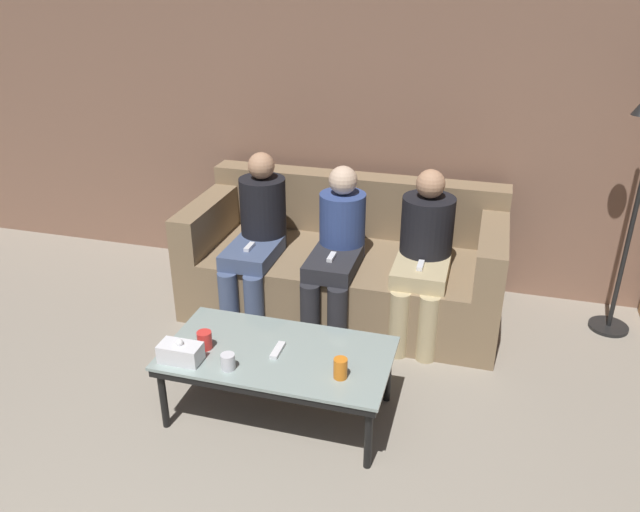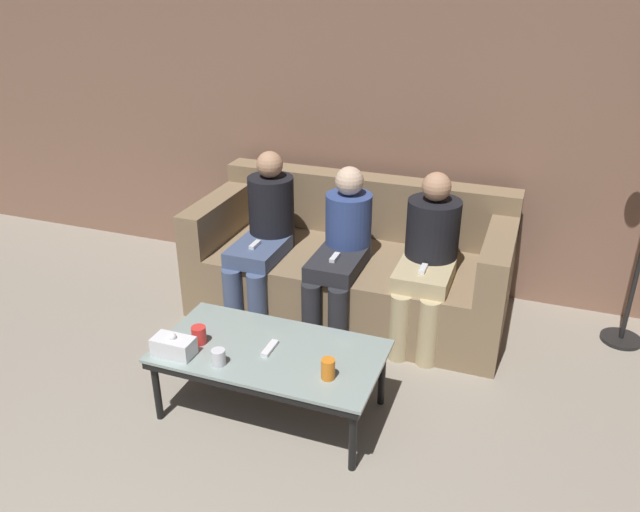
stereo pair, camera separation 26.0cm
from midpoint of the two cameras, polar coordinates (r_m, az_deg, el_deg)
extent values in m
cube|color=#8C6651|center=(4.63, 7.03, 12.87)|extent=(12.00, 0.06, 2.60)
cube|color=#897051|center=(4.44, 4.38, -2.42)|extent=(2.16, 0.98, 0.45)
cube|color=#897051|center=(4.60, 5.93, 4.64)|extent=(2.16, 0.20, 0.44)
cube|color=#897051|center=(4.61, -7.36, 3.76)|extent=(0.18, 0.98, 0.31)
cube|color=#897051|center=(4.15, 17.80, 0.11)|extent=(0.18, 0.98, 0.31)
cube|color=#8C9E99|center=(3.39, -2.38, -8.73)|extent=(1.21, 0.65, 0.02)
cube|color=black|center=(3.40, -2.37, -9.14)|extent=(1.19, 0.63, 0.04)
cylinder|color=black|center=(3.54, -12.60, -12.10)|extent=(0.04, 0.04, 0.35)
cylinder|color=black|center=(3.18, 5.45, -16.59)|extent=(0.04, 0.04, 0.35)
cylinder|color=black|center=(3.92, -8.40, -7.65)|extent=(0.04, 0.04, 0.35)
cylinder|color=black|center=(3.60, 7.78, -11.02)|extent=(0.04, 0.04, 0.35)
cylinder|color=orange|center=(3.15, 3.15, -10.33)|extent=(0.07, 0.07, 0.11)
cylinder|color=red|center=(3.45, -8.89, -7.20)|extent=(0.08, 0.08, 0.10)
cylinder|color=silver|center=(3.27, -7.00, -9.23)|extent=(0.07, 0.07, 0.09)
cube|color=white|center=(3.38, -11.08, -8.16)|extent=(0.22, 0.12, 0.10)
sphere|color=white|center=(3.34, -11.16, -7.28)|extent=(0.04, 0.04, 0.04)
cube|color=white|center=(3.37, -2.39, -8.47)|extent=(0.04, 0.15, 0.02)
cylinder|color=black|center=(4.70, 27.26, -6.79)|extent=(0.26, 0.26, 0.02)
cylinder|color=#47567A|center=(4.23, -6.20, -4.04)|extent=(0.13, 0.13, 0.45)
cylinder|color=#47567A|center=(4.16, -3.96, -4.48)|extent=(0.13, 0.13, 0.45)
cube|color=#47567A|center=(4.25, -3.92, 0.46)|extent=(0.32, 0.46, 0.10)
cylinder|color=black|center=(4.37, -2.77, 4.05)|extent=(0.32, 0.32, 0.50)
sphere|color=tan|center=(4.25, -2.86, 8.34)|extent=(0.18, 0.18, 0.18)
cube|color=white|center=(4.18, -4.20, 1.01)|extent=(0.04, 0.12, 0.02)
cylinder|color=#28282D|center=(4.03, 1.08, -5.47)|extent=(0.13, 0.13, 0.45)
cylinder|color=#28282D|center=(3.98, 3.54, -5.92)|extent=(0.13, 0.13, 0.45)
cube|color=#28282D|center=(4.07, 3.39, -0.72)|extent=(0.31, 0.47, 0.10)
cylinder|color=#334784|center=(4.20, 4.40, 2.72)|extent=(0.31, 0.31, 0.45)
sphere|color=beige|center=(4.09, 4.54, 6.84)|extent=(0.19, 0.19, 0.19)
cube|color=white|center=(4.00, 3.22, -0.16)|extent=(0.04, 0.12, 0.02)
cylinder|color=tan|center=(3.96, 9.17, -6.47)|extent=(0.13, 0.13, 0.45)
cylinder|color=tan|center=(3.94, 11.75, -6.90)|extent=(0.13, 0.13, 0.45)
cube|color=tan|center=(3.99, 11.32, -1.78)|extent=(0.34, 0.41, 0.10)
cylinder|color=black|center=(4.09, 12.04, 1.80)|extent=(0.34, 0.34, 0.48)
sphere|color=tan|center=(3.98, 12.47, 6.18)|extent=(0.18, 0.18, 0.18)
cube|color=white|center=(3.92, 11.29, -1.20)|extent=(0.04, 0.12, 0.02)
camera|label=1|loc=(0.13, -87.99, 0.96)|focal=35.00mm
camera|label=2|loc=(0.13, 92.01, -0.96)|focal=35.00mm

